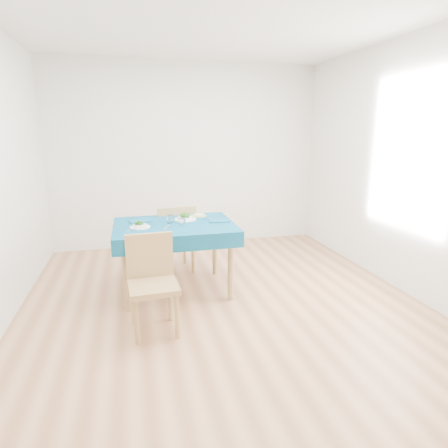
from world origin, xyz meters
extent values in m
cube|color=#94613D|center=(0.00, 0.00, -0.01)|extent=(4.00, 4.50, 0.02)
cube|color=silver|center=(0.00, 2.25, 1.35)|extent=(4.00, 0.02, 2.70)
cube|color=silver|center=(0.00, -2.25, 1.35)|extent=(4.00, 0.02, 2.70)
cube|color=silver|center=(2.00, 0.00, 1.35)|extent=(0.02, 4.50, 2.70)
cube|color=white|center=(0.00, 0.00, 2.70)|extent=(4.00, 4.50, 0.02)
cube|color=navy|center=(-0.43, 0.48, 0.38)|extent=(1.26, 0.95, 0.76)
cube|color=olive|center=(-0.71, -0.35, 0.52)|extent=(0.44, 0.48, 1.03)
cube|color=olive|center=(-0.37, 1.13, 0.57)|extent=(0.52, 0.56, 1.14)
cube|color=silver|center=(-0.88, 0.36, 0.76)|extent=(0.08, 0.16, 0.00)
cube|color=silver|center=(-0.52, 0.35, 0.76)|extent=(0.08, 0.19, 0.00)
cube|color=silver|center=(-0.35, 0.58, 0.76)|extent=(0.04, 0.19, 0.00)
cube|color=silver|center=(-0.03, 0.57, 0.76)|extent=(0.04, 0.20, 0.00)
cube|color=navy|center=(-0.78, 0.67, 0.76)|extent=(0.26, 0.21, 0.01)
cube|color=navy|center=(0.07, 0.50, 0.76)|extent=(0.24, 0.18, 0.01)
cylinder|color=white|center=(-0.47, 0.55, 0.80)|extent=(0.07, 0.07, 0.09)
cylinder|color=white|center=(-0.36, 0.36, 0.80)|extent=(0.07, 0.07, 0.09)
cylinder|color=#9BBD5C|center=(-0.10, 0.80, 0.76)|extent=(0.18, 0.18, 0.01)
cube|color=beige|center=(-0.10, 0.80, 0.77)|extent=(0.12, 0.12, 0.01)
camera|label=1|loc=(-0.84, -3.39, 1.72)|focal=30.00mm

